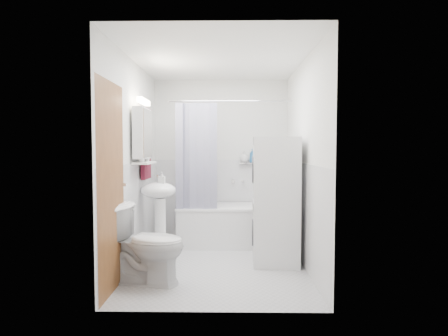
{
  "coord_description": "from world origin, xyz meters",
  "views": [
    {
      "loc": [
        0.13,
        -4.36,
        1.37
      ],
      "look_at": [
        0.06,
        0.15,
        1.14
      ],
      "focal_mm": 30.0,
      "sensor_mm": 36.0,
      "label": 1
    }
  ],
  "objects_px": {
    "washer_dryer": "(275,201)",
    "sink": "(159,202)",
    "bathtub": "(230,223)",
    "toilet": "(146,244)"
  },
  "relations": [
    {
      "from": "sink",
      "to": "bathtub",
      "type": "bearing_deg",
      "value": 35.85
    },
    {
      "from": "bathtub",
      "to": "sink",
      "type": "height_order",
      "value": "sink"
    },
    {
      "from": "bathtub",
      "to": "sink",
      "type": "distance_m",
      "value": 1.17
    },
    {
      "from": "sink",
      "to": "toilet",
      "type": "distance_m",
      "value": 0.94
    },
    {
      "from": "washer_dryer",
      "to": "sink",
      "type": "bearing_deg",
      "value": 174.12
    },
    {
      "from": "sink",
      "to": "toilet",
      "type": "xyz_separation_m",
      "value": [
        0.03,
        -0.89,
        -0.31
      ]
    },
    {
      "from": "sink",
      "to": "washer_dryer",
      "type": "distance_m",
      "value": 1.45
    },
    {
      "from": "bathtub",
      "to": "toilet",
      "type": "distance_m",
      "value": 1.76
    },
    {
      "from": "toilet",
      "to": "bathtub",
      "type": "bearing_deg",
      "value": -17.44
    },
    {
      "from": "sink",
      "to": "washer_dryer",
      "type": "xyz_separation_m",
      "value": [
        1.43,
        -0.22,
        0.05
      ]
    }
  ]
}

